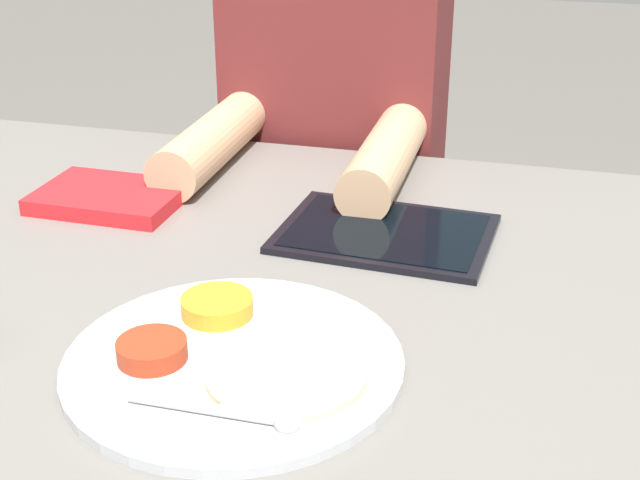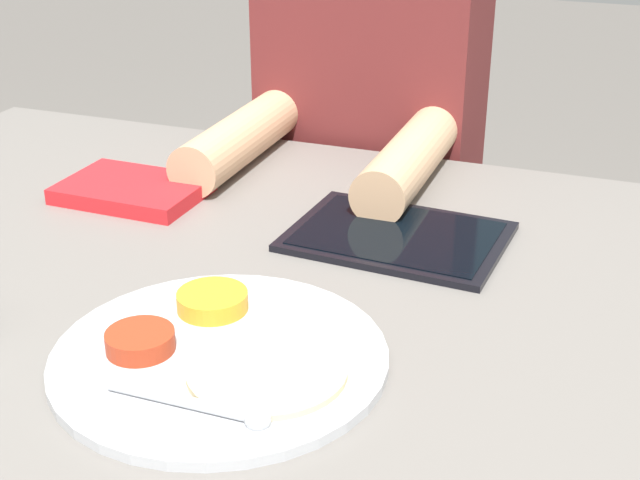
{
  "view_description": "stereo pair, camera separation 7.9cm",
  "coord_description": "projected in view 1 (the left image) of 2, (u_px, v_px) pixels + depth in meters",
  "views": [
    {
      "loc": [
        0.36,
        -0.74,
        1.16
      ],
      "look_at": [
        0.15,
        0.03,
        0.78
      ],
      "focal_mm": 50.0,
      "sensor_mm": 36.0,
      "label": 1
    },
    {
      "loc": [
        0.43,
        -0.72,
        1.16
      ],
      "look_at": [
        0.15,
        0.03,
        0.78
      ],
      "focal_mm": 50.0,
      "sensor_mm": 36.0,
      "label": 2
    }
  ],
  "objects": [
    {
      "name": "red_notebook",
      "position": [
        110.0,
        198.0,
        1.12
      ],
      "size": [
        0.18,
        0.13,
        0.02
      ],
      "color": "silver",
      "rests_on": "dining_table"
    },
    {
      "name": "thali_tray",
      "position": [
        233.0,
        359.0,
        0.78
      ],
      "size": [
        0.3,
        0.3,
        0.03
      ],
      "color": "#B7BABF",
      "rests_on": "dining_table"
    },
    {
      "name": "person_diner",
      "position": [
        335.0,
        208.0,
        1.48
      ],
      "size": [
        0.33,
        0.49,
        1.21
      ],
      "color": "black",
      "rests_on": "ground_plane"
    },
    {
      "name": "tablet_device",
      "position": [
        386.0,
        233.0,
        1.03
      ],
      "size": [
        0.25,
        0.19,
        0.01
      ],
      "color": "black",
      "rests_on": "dining_table"
    }
  ]
}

